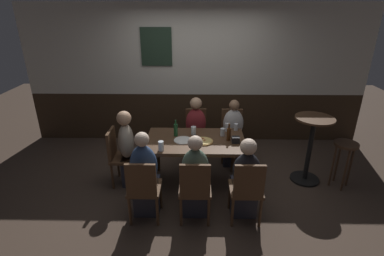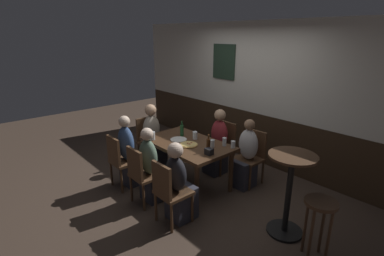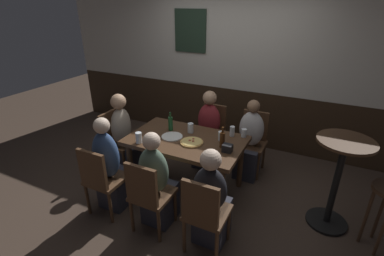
{
  "view_description": "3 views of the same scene",
  "coord_description": "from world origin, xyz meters",
  "px_view_note": "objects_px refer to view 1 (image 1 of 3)",
  "views": [
    {
      "loc": [
        0.02,
        -3.84,
        2.56
      ],
      "look_at": [
        -0.05,
        -0.03,
        0.94
      ],
      "focal_mm": 27.39,
      "sensor_mm": 36.0,
      "label": 1
    },
    {
      "loc": [
        3.23,
        -2.75,
        2.37
      ],
      "look_at": [
        -0.02,
        0.11,
        0.95
      ],
      "focal_mm": 26.9,
      "sensor_mm": 36.0,
      "label": 2
    },
    {
      "loc": [
        1.44,
        -2.76,
        2.31
      ],
      "look_at": [
        0.06,
        0.04,
        0.88
      ],
      "focal_mm": 26.3,
      "sensor_mm": 36.0,
      "label": 3
    }
  ],
  "objects_px": {
    "pizza": "(203,141)",
    "bar_stool": "(345,153)",
    "chair_mid_far": "(196,131)",
    "person_mid_near": "(195,182)",
    "chair_mid_near": "(195,188)",
    "condiment_caddy": "(236,140)",
    "plate_white_large": "(183,140)",
    "side_bar_table": "(310,145)",
    "person_right_near": "(245,183)",
    "tumbler_water": "(161,146)",
    "person_left_near": "(146,180)",
    "chair_right_near": "(247,188)",
    "beer_bottle_brown": "(229,134)",
    "pint_glass_amber": "(194,131)",
    "chair_right_far": "(232,132)",
    "person_mid_far": "(196,136)",
    "highball_clear": "(227,128)",
    "tumbler_short": "(223,132)",
    "person_head_west": "(130,154)",
    "dining_table": "(196,145)",
    "beer_bottle_green": "(176,130)",
    "chair_left_near": "(143,187)",
    "chair_head_west": "(120,154)",
    "person_right_far": "(233,137)"
  },
  "relations": [
    {
      "from": "person_right_near",
      "to": "pint_glass_amber",
      "type": "height_order",
      "value": "person_right_near"
    },
    {
      "from": "chair_mid_near",
      "to": "condiment_caddy",
      "type": "relative_size",
      "value": 8.0
    },
    {
      "from": "person_head_west",
      "to": "person_mid_far",
      "type": "bearing_deg",
      "value": 35.36
    },
    {
      "from": "dining_table",
      "to": "chair_head_west",
      "type": "bearing_deg",
      "value": 180.0
    },
    {
      "from": "tumbler_short",
      "to": "beer_bottle_green",
      "type": "bearing_deg",
      "value": -178.61
    },
    {
      "from": "person_right_far",
      "to": "condiment_caddy",
      "type": "height_order",
      "value": "person_right_far"
    },
    {
      "from": "dining_table",
      "to": "highball_clear",
      "type": "bearing_deg",
      "value": 34.33
    },
    {
      "from": "chair_right_far",
      "to": "bar_stool",
      "type": "distance_m",
      "value": 1.78
    },
    {
      "from": "person_left_near",
      "to": "plate_white_large",
      "type": "height_order",
      "value": "person_left_near"
    },
    {
      "from": "bar_stool",
      "to": "person_head_west",
      "type": "bearing_deg",
      "value": 179.52
    },
    {
      "from": "person_head_west",
      "to": "highball_clear",
      "type": "xyz_separation_m",
      "value": [
        1.46,
        0.33,
        0.29
      ]
    },
    {
      "from": "chair_mid_far",
      "to": "person_head_west",
      "type": "relative_size",
      "value": 0.75
    },
    {
      "from": "person_left_near",
      "to": "pint_glass_amber",
      "type": "xyz_separation_m",
      "value": [
        0.6,
        0.88,
        0.3
      ]
    },
    {
      "from": "chair_mid_far",
      "to": "bar_stool",
      "type": "bearing_deg",
      "value": -22.0
    },
    {
      "from": "tumbler_short",
      "to": "side_bar_table",
      "type": "height_order",
      "value": "side_bar_table"
    },
    {
      "from": "chair_mid_far",
      "to": "person_mid_near",
      "type": "distance_m",
      "value": 1.54
    },
    {
      "from": "person_head_west",
      "to": "pint_glass_amber",
      "type": "xyz_separation_m",
      "value": [
        0.94,
        0.19,
        0.29
      ]
    },
    {
      "from": "dining_table",
      "to": "chair_right_far",
      "type": "xyz_separation_m",
      "value": [
        0.63,
        0.85,
        -0.15
      ]
    },
    {
      "from": "pizza",
      "to": "bar_stool",
      "type": "xyz_separation_m",
      "value": [
        2.06,
        0.04,
        -0.19
      ]
    },
    {
      "from": "bar_stool",
      "to": "beer_bottle_green",
      "type": "bearing_deg",
      "value": 176.28
    },
    {
      "from": "beer_bottle_green",
      "to": "side_bar_table",
      "type": "height_order",
      "value": "side_bar_table"
    },
    {
      "from": "pint_glass_amber",
      "to": "tumbler_short",
      "type": "height_order",
      "value": "pint_glass_amber"
    },
    {
      "from": "chair_head_west",
      "to": "person_right_near",
      "type": "distance_m",
      "value": 1.89
    },
    {
      "from": "plate_white_large",
      "to": "condiment_caddy",
      "type": "relative_size",
      "value": 2.41
    },
    {
      "from": "chair_right_near",
      "to": "condiment_caddy",
      "type": "bearing_deg",
      "value": 94.65
    },
    {
      "from": "person_mid_far",
      "to": "tumbler_short",
      "type": "relative_size",
      "value": 9.92
    },
    {
      "from": "person_right_near",
      "to": "pint_glass_amber",
      "type": "bearing_deg",
      "value": 127.04
    },
    {
      "from": "highball_clear",
      "to": "person_head_west",
      "type": "bearing_deg",
      "value": -167.2
    },
    {
      "from": "person_mid_far",
      "to": "person_left_near",
      "type": "xyz_separation_m",
      "value": [
        -0.63,
        -1.38,
        0.01
      ]
    },
    {
      "from": "chair_right_near",
      "to": "chair_left_near",
      "type": "height_order",
      "value": "same"
    },
    {
      "from": "tumbler_water",
      "to": "chair_mid_far",
      "type": "bearing_deg",
      "value": 68.89
    },
    {
      "from": "person_left_near",
      "to": "tumbler_water",
      "type": "distance_m",
      "value": 0.49
    },
    {
      "from": "pizza",
      "to": "person_mid_far",
      "type": "bearing_deg",
      "value": 98.42
    },
    {
      "from": "chair_mid_far",
      "to": "person_mid_near",
      "type": "relative_size",
      "value": 0.77
    },
    {
      "from": "person_right_near",
      "to": "tumbler_water",
      "type": "distance_m",
      "value": 1.19
    },
    {
      "from": "chair_head_west",
      "to": "beer_bottle_green",
      "type": "height_order",
      "value": "beer_bottle_green"
    },
    {
      "from": "person_left_near",
      "to": "beer_bottle_green",
      "type": "xyz_separation_m",
      "value": [
        0.33,
        0.82,
        0.35
      ]
    },
    {
      "from": "chair_left_near",
      "to": "beer_bottle_brown",
      "type": "xyz_separation_m",
      "value": [
        1.11,
        0.85,
        0.34
      ]
    },
    {
      "from": "condiment_caddy",
      "to": "chair_mid_far",
      "type": "bearing_deg",
      "value": 121.31
    },
    {
      "from": "highball_clear",
      "to": "person_left_near",
      "type": "bearing_deg",
      "value": -137.53
    },
    {
      "from": "chair_right_near",
      "to": "beer_bottle_brown",
      "type": "xyz_separation_m",
      "value": [
        -0.15,
        0.85,
        0.34
      ]
    },
    {
      "from": "person_right_near",
      "to": "condiment_caddy",
      "type": "height_order",
      "value": "person_right_near"
    },
    {
      "from": "chair_mid_far",
      "to": "chair_left_near",
      "type": "bearing_deg",
      "value": -110.33
    },
    {
      "from": "chair_left_near",
      "to": "person_mid_near",
      "type": "bearing_deg",
      "value": 14.47
    },
    {
      "from": "person_mid_near",
      "to": "chair_mid_far",
      "type": "bearing_deg",
      "value": 90.0
    },
    {
      "from": "pint_glass_amber",
      "to": "beer_bottle_brown",
      "type": "xyz_separation_m",
      "value": [
        0.51,
        -0.2,
        0.05
      ]
    },
    {
      "from": "person_mid_far",
      "to": "highball_clear",
      "type": "relative_size",
      "value": 8.96
    },
    {
      "from": "tumbler_short",
      "to": "chair_mid_far",
      "type": "bearing_deg",
      "value": 119.85
    },
    {
      "from": "pint_glass_amber",
      "to": "tumbler_water",
      "type": "xyz_separation_m",
      "value": [
        -0.43,
        -0.53,
        0.0
      ]
    },
    {
      "from": "plate_white_large",
      "to": "side_bar_table",
      "type": "relative_size",
      "value": 0.25
    }
  ]
}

